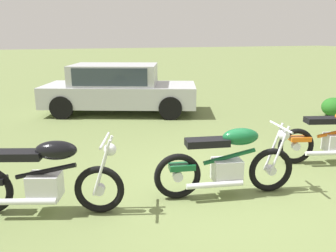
{
  "coord_description": "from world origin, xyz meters",
  "views": [
    {
      "loc": [
        -2.39,
        -4.07,
        2.23
      ],
      "look_at": [
        -0.35,
        1.28,
        0.71
      ],
      "focal_mm": 36.32,
      "sensor_mm": 36.0,
      "label": 1
    }
  ],
  "objects": [
    {
      "name": "motorcycle_black",
      "position": [
        -2.43,
        0.21,
        0.49
      ],
      "size": [
        1.97,
        0.97,
        1.02
      ],
      "rotation": [
        0.0,
        0.0,
        -0.35
      ],
      "color": "black",
      "rests_on": "ground"
    },
    {
      "name": "motorcycle_green",
      "position": [
        0.01,
        -0.15,
        0.49
      ],
      "size": [
        2.03,
        0.72,
        1.02
      ],
      "rotation": [
        0.0,
        0.0,
        -0.2
      ],
      "color": "black",
      "rests_on": "ground"
    },
    {
      "name": "car_silver",
      "position": [
        -0.22,
        5.75,
        0.8
      ],
      "size": [
        4.73,
        3.3,
        1.43
      ],
      "rotation": [
        0.0,
        0.0,
        -0.39
      ],
      "color": "#B2B5BA",
      "rests_on": "ground"
    },
    {
      "name": "shrub_low",
      "position": [
        5.41,
        3.12,
        0.27
      ],
      "size": [
        0.64,
        0.64,
        0.53
      ],
      "color": "#23641E",
      "rests_on": "ground"
    },
    {
      "name": "ground_plane",
      "position": [
        0.0,
        0.0,
        0.0
      ],
      "size": [
        120.0,
        120.0,
        0.0
      ],
      "primitive_type": "plane",
      "color": "olive"
    }
  ]
}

